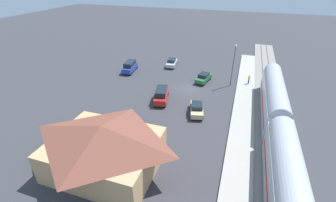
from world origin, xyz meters
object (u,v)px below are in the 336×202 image
Objects in this scene: light_pole_near_platform at (234,61)px; suv_red at (161,95)px; pedestrian_on_platform at (249,79)px; passenger_train at (287,188)px; station_building at (104,146)px; sedan_green at (204,78)px; sedan_tan at (197,109)px; suv_blue at (130,67)px; sedan_silver at (172,63)px.

suv_red is at bearing 42.95° from light_pole_near_platform.
light_pole_near_platform is at bearing 22.94° from pedestrian_on_platform.
light_pole_near_platform is (3.24, 1.37, 3.71)m from pedestrian_on_platform.
station_building reaches higher than passenger_train.
pedestrian_on_platform is 8.56m from sedan_green.
sedan_tan is 0.92× the size of suv_red.
passenger_train reaches higher than pedestrian_on_platform.
suv_blue is at bearing -1.01° from light_pole_near_platform.
sedan_tan is (-7.17, -14.04, -2.01)m from station_building.
suv_blue is 1.06× the size of sedan_green.
sedan_silver is (8.55, -6.13, 0.00)m from sedan_green.
suv_red is 14.90m from suv_blue.
station_building is at bearing 87.52° from suv_red.
sedan_green is (1.20, -11.97, 0.00)m from sedan_tan.
sedan_green is (12.04, -25.70, -1.98)m from passenger_train.
pedestrian_on_platform is at bearing -118.93° from sedan_tan.
sedan_tan is at bearing 61.07° from pedestrian_on_platform.
suv_red is at bearing 101.51° from sedan_silver.
sedan_tan is at bearing 95.73° from sedan_green.
light_pole_near_platform is (-21.41, 0.38, 3.84)m from suv_blue.
sedan_tan is (7.27, 13.15, -0.40)m from pedestrian_on_platform.
suv_blue is 1.09× the size of sedan_silver.
sedan_tan is 0.95× the size of suv_blue.
pedestrian_on_platform reaches higher than sedan_tan.
sedan_silver is at bearing -61.69° from sedan_tan.
sedan_silver is at bearing -35.67° from sedan_green.
suv_red is at bearing 137.02° from suv_blue.
sedan_tan is (10.83, -13.73, -1.98)m from passenger_train.
light_pole_near_platform is at bearing 178.00° from sedan_green.
suv_blue is (28.21, -25.90, -1.71)m from passenger_train.
passenger_train is 10.88× the size of sedan_green.
passenger_train reaches higher than suv_red.
suv_blue is at bearing -0.69° from sedan_green.
sedan_green is 10.52m from sedan_silver.
suv_blue is (10.21, -26.20, -1.74)m from station_building.
station_building is at bearing 66.55° from light_pole_near_platform.
suv_blue is at bearing 2.30° from pedestrian_on_platform.
sedan_tan and sedan_silver have the same top height.
light_pole_near_platform is (-4.03, -11.78, 4.11)m from sedan_tan.
passenger_train reaches higher than sedan_green.
suv_red is at bearing 39.05° from pedestrian_on_platform.
light_pole_near_platform reaches higher than passenger_train.
station_building is 28.17m from suv_blue.
suv_blue reaches higher than sedan_silver.
suv_red is (-0.69, -16.04, -1.74)m from station_building.
passenger_train is 6.55× the size of light_pole_near_platform.
station_building is 2.55× the size of sedan_silver.
station_building is 16.15m from suv_red.
sedan_silver is 15.71m from light_pole_near_platform.
suv_blue is at bearing -68.71° from station_building.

